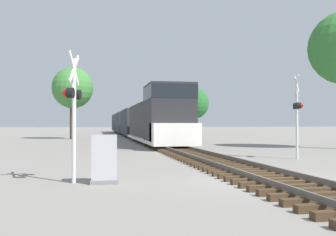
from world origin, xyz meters
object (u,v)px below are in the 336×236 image
freight_train (133,122)px  tree_mid_background (73,88)px  crossing_signal_far (298,109)px  tree_deep_background (193,103)px  relay_cabinet (104,160)px  crossing_signal_near (73,103)px

freight_train → tree_mid_background: (-7.57, -8.05, 3.83)m
crossing_signal_far → tree_deep_background: size_ratio=0.53×
crossing_signal_far → relay_cabinet: size_ratio=2.92×
freight_train → tree_deep_background: bearing=41.5°
tree_mid_background → tree_deep_background: tree_mid_background is taller
tree_mid_background → tree_deep_background: bearing=43.8°
crossing_signal_far → tree_deep_background: 46.07m
relay_cabinet → crossing_signal_far: bearing=33.1°
crossing_signal_far → tree_mid_background: size_ratio=0.51×
tree_mid_background → crossing_signal_far: bearing=-66.3°
relay_cabinet → tree_mid_background: tree_mid_background is taller
crossing_signal_near → crossing_signal_far: crossing_signal_far is taller
crossing_signal_far → relay_cabinet: 11.45m
tree_mid_background → relay_cabinet: bearing=-85.4°
crossing_signal_near → relay_cabinet: crossing_signal_near is taller
tree_mid_background → freight_train: bearing=46.7°
crossing_signal_near → tree_mid_background: tree_mid_background is taller
crossing_signal_near → tree_deep_background: (16.70, 51.46, 2.76)m
tree_deep_background → relay_cabinet: bearing=-107.0°
crossing_signal_near → crossing_signal_far: 11.93m
relay_cabinet → tree_deep_background: 54.26m
crossing_signal_near → tree_deep_background: bearing=176.0°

